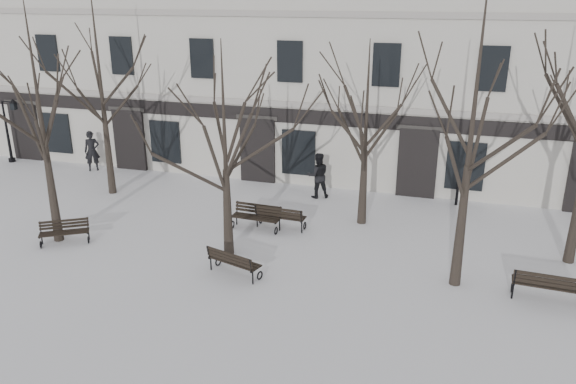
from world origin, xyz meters
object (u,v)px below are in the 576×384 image
at_px(bench_1, 233,261).
at_px(lamp_post, 10,126).
at_px(tree_0, 38,98).
at_px(bench_2, 549,285).
at_px(tree_1, 224,126).
at_px(bench_4, 280,216).
at_px(tree_2, 475,101).
at_px(bench_3, 256,216).
at_px(bench_0, 64,231).

relative_size(bench_1, lamp_post, 0.56).
bearing_deg(tree_0, bench_2, 1.42).
xyz_separation_m(tree_1, bench_4, (1.01, 2.42, -3.80)).
relative_size(bench_1, bench_4, 0.98).
height_order(tree_2, bench_3, tree_2).
height_order(tree_1, bench_1, tree_1).
bearing_deg(tree_2, tree_0, -176.82).
bearing_deg(tree_0, bench_4, 23.94).
bearing_deg(tree_2, tree_1, -179.90).
bearing_deg(bench_3, lamp_post, 165.59).
height_order(tree_1, bench_2, tree_1).
relative_size(tree_0, tree_1, 1.16).
distance_m(tree_0, bench_3, 8.22).
bearing_deg(tree_1, bench_4, 67.32).
bearing_deg(tree_2, bench_1, -167.74).
bearing_deg(tree_2, bench_3, 162.77).
distance_m(bench_3, lamp_post, 15.31).
height_order(tree_0, bench_1, tree_0).
height_order(bench_1, lamp_post, lamp_post).
relative_size(bench_1, bench_2, 0.92).
height_order(bench_2, bench_4, bench_2).
relative_size(tree_2, bench_4, 4.74).
bearing_deg(bench_2, bench_1, 10.12).
bearing_deg(tree_1, lamp_post, 155.16).
xyz_separation_m(tree_0, bench_0, (0.39, -0.16, -4.53)).
relative_size(bench_3, bench_4, 0.99).
xyz_separation_m(tree_1, bench_0, (-5.68, -0.88, -3.86)).
height_order(bench_0, bench_1, bench_1).
bearing_deg(tree_0, tree_1, 6.80).
bearing_deg(bench_0, tree_0, 126.63).
bearing_deg(lamp_post, tree_2, -17.14).
xyz_separation_m(bench_3, lamp_post, (-14.57, 4.48, 1.38)).
bearing_deg(bench_0, bench_3, -4.15).
distance_m(tree_0, tree_2, 13.27).
height_order(tree_1, lamp_post, tree_1).
xyz_separation_m(tree_0, tree_1, (6.07, 0.72, -0.67)).
distance_m(bench_0, bench_4, 7.46).
relative_size(tree_2, lamp_post, 2.69).
bearing_deg(bench_1, tree_2, -150.59).
bearing_deg(bench_2, tree_1, 1.40).
height_order(bench_2, bench_3, bench_2).
xyz_separation_m(bench_2, lamp_post, (-24.04, 7.00, 1.34)).
bearing_deg(tree_0, bench_3, 24.91).
relative_size(tree_1, bench_3, 3.79).
xyz_separation_m(tree_2, bench_1, (-6.45, -1.40, -4.96)).
bearing_deg(tree_0, bench_0, -21.65).
relative_size(bench_2, bench_4, 1.08).
xyz_separation_m(tree_1, bench_2, (9.65, -0.33, -3.77)).
xyz_separation_m(tree_1, bench_1, (0.73, -1.39, -3.83)).
relative_size(tree_0, bench_0, 4.83).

